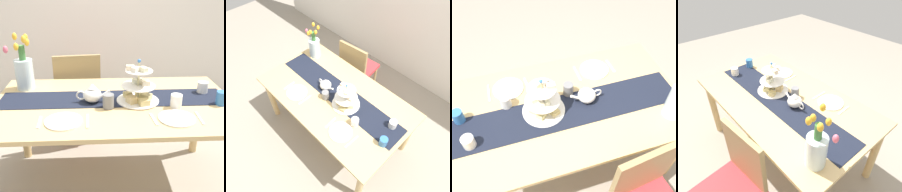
% 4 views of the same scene
% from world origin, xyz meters
% --- Properties ---
extents(ground_plane, '(8.00, 8.00, 0.00)m').
position_xyz_m(ground_plane, '(0.00, 0.00, 0.00)').
color(ground_plane, gray).
extents(dining_table, '(1.71, 0.98, 0.73)m').
position_xyz_m(dining_table, '(0.00, 0.00, 0.64)').
color(dining_table, tan).
rests_on(dining_table, ground_plane).
extents(chair_left, '(0.46, 0.46, 0.91)m').
position_xyz_m(chair_left, '(-0.31, 0.72, 0.50)').
color(chair_left, '#9C8254').
rests_on(chair_left, ground_plane).
extents(table_runner, '(1.64, 0.30, 0.00)m').
position_xyz_m(table_runner, '(0.00, 0.05, 0.73)').
color(table_runner, black).
rests_on(table_runner, dining_table).
extents(tiered_cake_stand, '(0.30, 0.30, 0.30)m').
position_xyz_m(tiered_cake_stand, '(0.17, -0.00, 0.82)').
color(tiered_cake_stand, beige).
rests_on(tiered_cake_stand, table_runner).
extents(teapot, '(0.24, 0.13, 0.14)m').
position_xyz_m(teapot, '(-0.16, 0.00, 0.79)').
color(teapot, white).
rests_on(teapot, table_runner).
extents(tulip_vase, '(0.20, 0.17, 0.43)m').
position_xyz_m(tulip_vase, '(-0.68, 0.29, 0.88)').
color(tulip_vase, silver).
rests_on(tulip_vase, dining_table).
extents(cream_jug, '(0.08, 0.08, 0.08)m').
position_xyz_m(cream_jug, '(0.68, 0.13, 0.77)').
color(cream_jug, white).
rests_on(cream_jug, dining_table).
extents(dinner_plate_left, '(0.23, 0.23, 0.01)m').
position_xyz_m(dinner_plate_left, '(-0.33, -0.28, 0.74)').
color(dinner_plate_left, white).
rests_on(dinner_plate_left, dining_table).
extents(fork_left, '(0.02, 0.15, 0.01)m').
position_xyz_m(fork_left, '(-0.47, -0.28, 0.73)').
color(fork_left, silver).
rests_on(fork_left, dining_table).
extents(knife_left, '(0.02, 0.17, 0.01)m').
position_xyz_m(knife_left, '(-0.18, -0.28, 0.73)').
color(knife_left, silver).
rests_on(knife_left, dining_table).
extents(dinner_plate_right, '(0.23, 0.23, 0.01)m').
position_xyz_m(dinner_plate_right, '(0.37, -0.28, 0.74)').
color(dinner_plate_right, white).
rests_on(dinner_plate_right, dining_table).
extents(fork_right, '(0.03, 0.15, 0.01)m').
position_xyz_m(fork_right, '(0.23, -0.28, 0.73)').
color(fork_right, silver).
rests_on(fork_right, dining_table).
extents(knife_right, '(0.02, 0.17, 0.01)m').
position_xyz_m(knife_right, '(0.52, -0.28, 0.73)').
color(knife_right, silver).
rests_on(knife_right, dining_table).
extents(mug_grey, '(0.08, 0.08, 0.09)m').
position_xyz_m(mug_grey, '(-0.05, -0.10, 0.78)').
color(mug_grey, slate).
rests_on(mug_grey, table_runner).
extents(mug_white_text, '(0.08, 0.08, 0.09)m').
position_xyz_m(mug_white_text, '(0.41, -0.12, 0.78)').
color(mug_white_text, white).
rests_on(mug_white_text, dining_table).
extents(mug_orange, '(0.08, 0.08, 0.09)m').
position_xyz_m(mug_orange, '(0.73, -0.09, 0.78)').
color(mug_orange, '#3370B7').
rests_on(mug_orange, dining_table).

